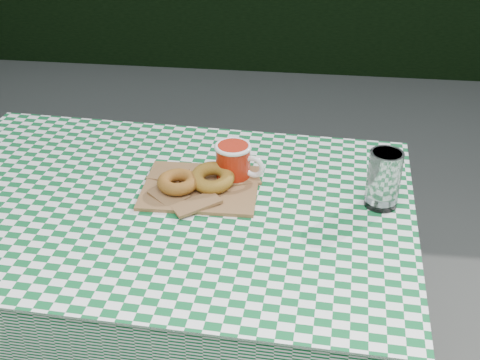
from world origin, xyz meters
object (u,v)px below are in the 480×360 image
(coffee_mug, at_px, (233,162))
(drinking_glass, at_px, (384,179))
(table, at_px, (169,321))
(paper_bag, at_px, (201,187))

(coffee_mug, height_order, drinking_glass, drinking_glass)
(table, height_order, coffee_mug, coffee_mug)
(paper_bag, relative_size, coffee_mug, 1.63)
(coffee_mug, bearing_deg, drinking_glass, 4.78)
(paper_bag, height_order, drinking_glass, drinking_glass)
(paper_bag, bearing_deg, table, -143.83)
(coffee_mug, relative_size, drinking_glass, 1.22)
(table, distance_m, coffee_mug, 0.47)
(table, relative_size, coffee_mug, 6.92)
(table, relative_size, paper_bag, 4.23)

